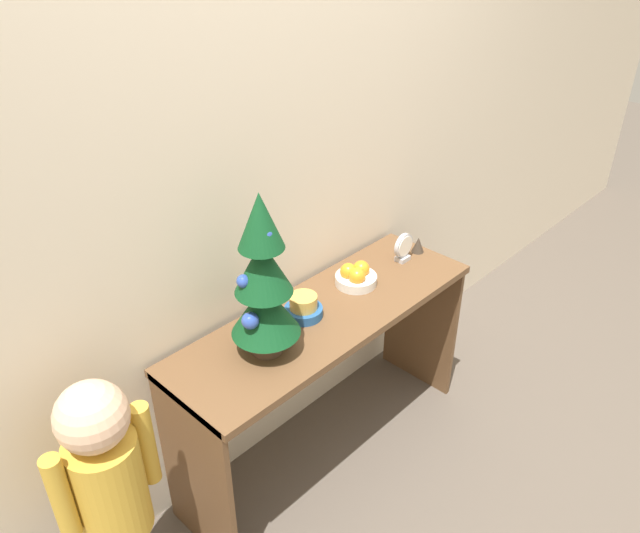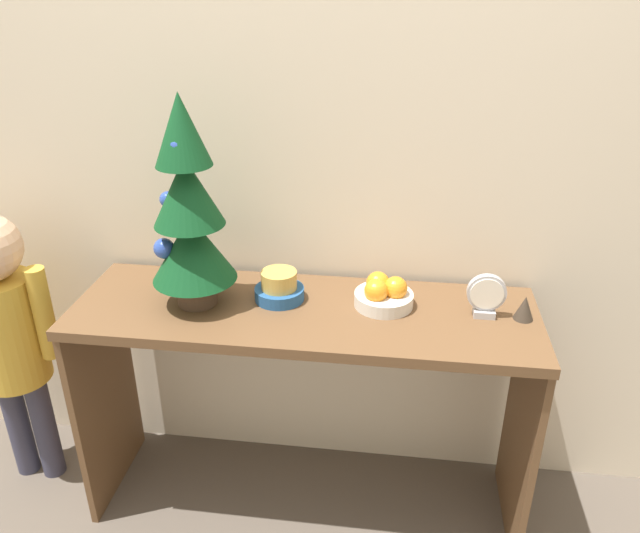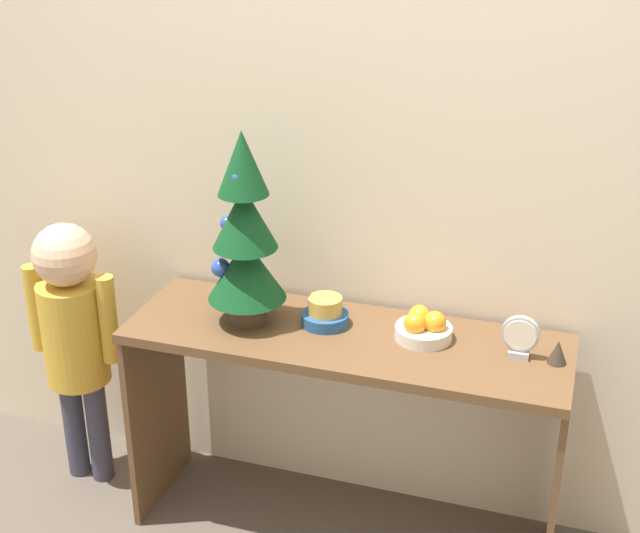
{
  "view_description": "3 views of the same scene",
  "coord_description": "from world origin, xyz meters",
  "px_view_note": "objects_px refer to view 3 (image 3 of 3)",
  "views": [
    {
      "loc": [
        -1.37,
        -1.07,
        2.05
      ],
      "look_at": [
        -0.04,
        0.21,
        0.92
      ],
      "focal_mm": 35.0,
      "sensor_mm": 36.0,
      "label": 1
    },
    {
      "loc": [
        0.24,
        -1.28,
        1.57
      ],
      "look_at": [
        0.05,
        0.17,
        0.86
      ],
      "focal_mm": 35.0,
      "sensor_mm": 36.0,
      "label": 2
    },
    {
      "loc": [
        0.62,
        -1.98,
        1.94
      ],
      "look_at": [
        -0.07,
        0.19,
        0.92
      ],
      "focal_mm": 50.0,
      "sensor_mm": 36.0,
      "label": 3
    }
  ],
  "objects_px": {
    "singing_bowl": "(325,313)",
    "desk_clock": "(520,337)",
    "fruit_bowl": "(423,327)",
    "figurine": "(558,352)",
    "child_figure": "(73,324)",
    "mini_tree": "(245,235)"
  },
  "relations": [
    {
      "from": "desk_clock",
      "to": "figurine",
      "type": "bearing_deg",
      "value": -0.67
    },
    {
      "from": "figurine",
      "to": "desk_clock",
      "type": "bearing_deg",
      "value": 179.33
    },
    {
      "from": "mini_tree",
      "to": "singing_bowl",
      "type": "relative_size",
      "value": 4.16
    },
    {
      "from": "fruit_bowl",
      "to": "figurine",
      "type": "distance_m",
      "value": 0.38
    },
    {
      "from": "figurine",
      "to": "child_figure",
      "type": "xyz_separation_m",
      "value": [
        -1.51,
        -0.02,
        -0.15
      ]
    },
    {
      "from": "fruit_bowl",
      "to": "desk_clock",
      "type": "bearing_deg",
      "value": -5.1
    },
    {
      "from": "desk_clock",
      "to": "mini_tree",
      "type": "bearing_deg",
      "value": -177.82
    },
    {
      "from": "desk_clock",
      "to": "child_figure",
      "type": "xyz_separation_m",
      "value": [
        -1.41,
        -0.02,
        -0.18
      ]
    },
    {
      "from": "figurine",
      "to": "singing_bowl",
      "type": "bearing_deg",
      "value": 178.11
    },
    {
      "from": "desk_clock",
      "to": "singing_bowl",
      "type": "bearing_deg",
      "value": 177.89
    },
    {
      "from": "singing_bowl",
      "to": "figurine",
      "type": "relative_size",
      "value": 2.07
    },
    {
      "from": "singing_bowl",
      "to": "fruit_bowl",
      "type": "bearing_deg",
      "value": 0.68
    },
    {
      "from": "mini_tree",
      "to": "singing_bowl",
      "type": "distance_m",
      "value": 0.33
    },
    {
      "from": "child_figure",
      "to": "desk_clock",
      "type": "bearing_deg",
      "value": 0.9
    },
    {
      "from": "child_figure",
      "to": "singing_bowl",
      "type": "bearing_deg",
      "value": 2.92
    },
    {
      "from": "mini_tree",
      "to": "child_figure",
      "type": "bearing_deg",
      "value": 179.26
    },
    {
      "from": "mini_tree",
      "to": "figurine",
      "type": "height_order",
      "value": "mini_tree"
    },
    {
      "from": "desk_clock",
      "to": "child_figure",
      "type": "relative_size",
      "value": 0.13
    },
    {
      "from": "singing_bowl",
      "to": "desk_clock",
      "type": "relative_size",
      "value": 1.13
    },
    {
      "from": "singing_bowl",
      "to": "figurine",
      "type": "distance_m",
      "value": 0.67
    },
    {
      "from": "fruit_bowl",
      "to": "singing_bowl",
      "type": "xyz_separation_m",
      "value": [
        -0.29,
        -0.0,
        0.0
      ]
    },
    {
      "from": "singing_bowl",
      "to": "child_figure",
      "type": "distance_m",
      "value": 0.86
    }
  ]
}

